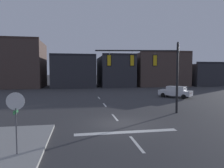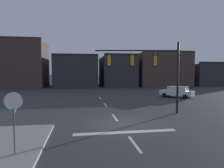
{
  "view_description": "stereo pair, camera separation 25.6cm",
  "coord_description": "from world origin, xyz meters",
  "views": [
    {
      "loc": [
        -2.96,
        -13.65,
        3.72
      ],
      "look_at": [
        -0.09,
        2.83,
        2.66
      ],
      "focal_mm": 31.98,
      "sensor_mm": 36.0,
      "label": 1
    },
    {
      "loc": [
        -2.71,
        -13.69,
        3.72
      ],
      "look_at": [
        -0.09,
        2.83,
        2.66
      ],
      "focal_mm": 31.98,
      "sensor_mm": 36.0,
      "label": 2
    }
  ],
  "objects": [
    {
      "name": "stop_bar_paint",
      "position": [
        0.0,
        -2.0,
        0.0
      ],
      "size": [
        6.4,
        0.5,
        0.01
      ],
      "primitive_type": "cube",
      "color": "silver",
      "rests_on": "ground"
    },
    {
      "name": "signal_mast_near_side",
      "position": [
        3.37,
        3.1,
        4.23
      ],
      "size": [
        7.28,
        1.2,
        6.3
      ],
      "color": "black",
      "rests_on": "ground"
    },
    {
      "name": "building_row",
      "position": [
        5.15,
        35.81,
        4.01
      ],
      "size": [
        60.26,
        13.44,
        10.81
      ],
      "color": "#473833",
      "rests_on": "ground"
    },
    {
      "name": "car_lot_nearside",
      "position": [
        10.71,
        12.42,
        0.86
      ],
      "size": [
        4.33,
        4.44,
        1.61
      ],
      "color": "silver",
      "rests_on": "ground"
    },
    {
      "name": "lane_centreline",
      "position": [
        0.0,
        2.0,
        0.0
      ],
      "size": [
        0.16,
        26.4,
        0.01
      ],
      "color": "silver",
      "rests_on": "ground"
    },
    {
      "name": "ground_plane",
      "position": [
        0.0,
        0.0,
        0.0
      ],
      "size": [
        400.0,
        400.0,
        0.0
      ],
      "primitive_type": "plane",
      "color": "#353538"
    },
    {
      "name": "stop_sign",
      "position": [
        -5.57,
        -4.65,
        2.14
      ],
      "size": [
        0.76,
        0.64,
        2.83
      ],
      "color": "#56565B",
      "rests_on": "ground"
    }
  ]
}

